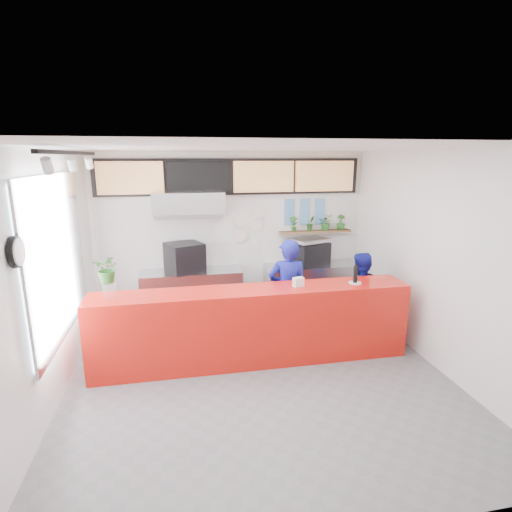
# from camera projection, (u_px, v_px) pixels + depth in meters

# --- Properties ---
(floor) EXTENTS (5.00, 5.00, 0.00)m
(floor) POSITION_uv_depth(u_px,v_px,m) (259.00, 375.00, 5.46)
(floor) COLOR slate
(floor) RESTS_ON ground
(ceiling) EXTENTS (5.00, 5.00, 0.00)m
(ceiling) POSITION_uv_depth(u_px,v_px,m) (259.00, 148.00, 4.74)
(ceiling) COLOR silver
(wall_back) EXTENTS (5.00, 0.00, 5.00)m
(wall_back) POSITION_uv_depth(u_px,v_px,m) (232.00, 234.00, 7.48)
(wall_back) COLOR white
(wall_back) RESTS_ON ground
(wall_left) EXTENTS (0.00, 5.00, 5.00)m
(wall_left) POSITION_uv_depth(u_px,v_px,m) (48.00, 281.00, 4.63)
(wall_left) COLOR white
(wall_left) RESTS_ON ground
(wall_right) EXTENTS (0.00, 5.00, 5.00)m
(wall_right) POSITION_uv_depth(u_px,v_px,m) (434.00, 260.00, 5.57)
(wall_right) COLOR white
(wall_right) RESTS_ON ground
(service_counter) EXTENTS (4.50, 0.60, 1.10)m
(service_counter) POSITION_uv_depth(u_px,v_px,m) (253.00, 326.00, 5.71)
(service_counter) COLOR red
(service_counter) RESTS_ON ground
(cream_band) EXTENTS (5.00, 0.02, 0.80)m
(cream_band) POSITION_uv_depth(u_px,v_px,m) (232.00, 174.00, 7.21)
(cream_band) COLOR beige
(cream_band) RESTS_ON wall_back
(prep_bench) EXTENTS (1.80, 0.60, 0.90)m
(prep_bench) POSITION_uv_depth(u_px,v_px,m) (192.00, 295.00, 7.30)
(prep_bench) COLOR #B2B5BA
(prep_bench) RESTS_ON ground
(panini_oven) EXTENTS (0.75, 0.75, 0.52)m
(panini_oven) POSITION_uv_depth(u_px,v_px,m) (185.00, 257.00, 7.11)
(panini_oven) COLOR black
(panini_oven) RESTS_ON prep_bench
(extraction_hood) EXTENTS (1.20, 0.70, 0.35)m
(extraction_hood) POSITION_uv_depth(u_px,v_px,m) (188.00, 202.00, 6.84)
(extraction_hood) COLOR #B2B5BA
(extraction_hood) RESTS_ON ceiling
(hood_lip) EXTENTS (1.20, 0.69, 0.31)m
(hood_lip) POSITION_uv_depth(u_px,v_px,m) (189.00, 213.00, 6.89)
(hood_lip) COLOR #B2B5BA
(hood_lip) RESTS_ON ceiling
(right_bench) EXTENTS (1.80, 0.60, 0.90)m
(right_bench) POSITION_uv_depth(u_px,v_px,m) (312.00, 287.00, 7.73)
(right_bench) COLOR #B2B5BA
(right_bench) RESTS_ON ground
(espresso_machine) EXTENTS (0.79, 0.69, 0.43)m
(espresso_machine) POSITION_uv_depth(u_px,v_px,m) (309.00, 254.00, 7.55)
(espresso_machine) COLOR black
(espresso_machine) RESTS_ON right_bench
(espresso_tray) EXTENTS (0.77, 0.65, 0.06)m
(espresso_tray) POSITION_uv_depth(u_px,v_px,m) (310.00, 240.00, 7.49)
(espresso_tray) COLOR #A7A9AE
(espresso_tray) RESTS_ON espresso_machine
(herb_shelf) EXTENTS (1.40, 0.18, 0.04)m
(herb_shelf) POSITION_uv_depth(u_px,v_px,m) (315.00, 232.00, 7.68)
(herb_shelf) COLOR brown
(herb_shelf) RESTS_ON wall_back
(menu_board_far_left) EXTENTS (1.10, 0.10, 0.55)m
(menu_board_far_left) POSITION_uv_depth(u_px,v_px,m) (130.00, 178.00, 6.79)
(menu_board_far_left) COLOR tan
(menu_board_far_left) RESTS_ON wall_back
(menu_board_mid_left) EXTENTS (1.10, 0.10, 0.55)m
(menu_board_mid_left) POSITION_uv_depth(u_px,v_px,m) (199.00, 177.00, 7.00)
(menu_board_mid_left) COLOR black
(menu_board_mid_left) RESTS_ON wall_back
(menu_board_mid_right) EXTENTS (1.10, 0.10, 0.55)m
(menu_board_mid_right) POSITION_uv_depth(u_px,v_px,m) (264.00, 177.00, 7.22)
(menu_board_mid_right) COLOR tan
(menu_board_mid_right) RESTS_ON wall_back
(menu_board_far_right) EXTENTS (1.10, 0.10, 0.55)m
(menu_board_far_right) POSITION_uv_depth(u_px,v_px,m) (324.00, 176.00, 7.44)
(menu_board_far_right) COLOR tan
(menu_board_far_right) RESTS_ON wall_back
(soffit) EXTENTS (4.80, 0.04, 0.65)m
(soffit) POSITION_uv_depth(u_px,v_px,m) (232.00, 177.00, 7.19)
(soffit) COLOR black
(soffit) RESTS_ON wall_back
(window_pane) EXTENTS (0.04, 2.20, 1.90)m
(window_pane) POSITION_uv_depth(u_px,v_px,m) (56.00, 258.00, 4.87)
(window_pane) COLOR silver
(window_pane) RESTS_ON wall_left
(window_frame) EXTENTS (0.03, 2.30, 2.00)m
(window_frame) POSITION_uv_depth(u_px,v_px,m) (58.00, 258.00, 4.88)
(window_frame) COLOR #B2B5BA
(window_frame) RESTS_ON wall_left
(wall_clock_rim) EXTENTS (0.05, 0.30, 0.30)m
(wall_clock_rim) POSITION_uv_depth(u_px,v_px,m) (15.00, 252.00, 3.65)
(wall_clock_rim) COLOR black
(wall_clock_rim) RESTS_ON wall_left
(wall_clock_face) EXTENTS (0.02, 0.26, 0.26)m
(wall_clock_face) POSITION_uv_depth(u_px,v_px,m) (19.00, 252.00, 3.66)
(wall_clock_face) COLOR white
(wall_clock_face) RESTS_ON wall_left
(track_rail) EXTENTS (0.05, 2.40, 0.04)m
(track_rail) POSITION_uv_depth(u_px,v_px,m) (71.00, 153.00, 4.36)
(track_rail) COLOR black
(track_rail) RESTS_ON ceiling
(dec_plate_a) EXTENTS (0.24, 0.03, 0.24)m
(dec_plate_a) POSITION_uv_depth(u_px,v_px,m) (240.00, 220.00, 7.42)
(dec_plate_a) COLOR silver
(dec_plate_a) RESTS_ON wall_back
(dec_plate_b) EXTENTS (0.24, 0.03, 0.24)m
(dec_plate_b) POSITION_uv_depth(u_px,v_px,m) (256.00, 225.00, 7.50)
(dec_plate_b) COLOR silver
(dec_plate_b) RESTS_ON wall_back
(dec_plate_c) EXTENTS (0.24, 0.03, 0.24)m
(dec_plate_c) POSITION_uv_depth(u_px,v_px,m) (240.00, 236.00, 7.49)
(dec_plate_c) COLOR silver
(dec_plate_c) RESTS_ON wall_back
(dec_plate_d) EXTENTS (0.24, 0.03, 0.24)m
(dec_plate_d) POSITION_uv_depth(u_px,v_px,m) (259.00, 212.00, 7.45)
(dec_plate_d) COLOR silver
(dec_plate_d) RESTS_ON wall_back
(photo_frame_a) EXTENTS (0.20, 0.02, 0.25)m
(photo_frame_a) POSITION_uv_depth(u_px,v_px,m) (290.00, 206.00, 7.55)
(photo_frame_a) COLOR #598CBF
(photo_frame_a) RESTS_ON wall_back
(photo_frame_b) EXTENTS (0.20, 0.02, 0.25)m
(photo_frame_b) POSITION_uv_depth(u_px,v_px,m) (305.00, 205.00, 7.60)
(photo_frame_b) COLOR #598CBF
(photo_frame_b) RESTS_ON wall_back
(photo_frame_c) EXTENTS (0.20, 0.02, 0.25)m
(photo_frame_c) POSITION_uv_depth(u_px,v_px,m) (320.00, 205.00, 7.66)
(photo_frame_c) COLOR #598CBF
(photo_frame_c) RESTS_ON wall_back
(photo_frame_d) EXTENTS (0.20, 0.02, 0.25)m
(photo_frame_d) POSITION_uv_depth(u_px,v_px,m) (289.00, 219.00, 7.61)
(photo_frame_d) COLOR #598CBF
(photo_frame_d) RESTS_ON wall_back
(photo_frame_e) EXTENTS (0.20, 0.02, 0.25)m
(photo_frame_e) POSITION_uv_depth(u_px,v_px,m) (304.00, 218.00, 7.66)
(photo_frame_e) COLOR #598CBF
(photo_frame_e) RESTS_ON wall_back
(photo_frame_f) EXTENTS (0.20, 0.02, 0.25)m
(photo_frame_f) POSITION_uv_depth(u_px,v_px,m) (319.00, 218.00, 7.72)
(photo_frame_f) COLOR #598CBF
(photo_frame_f) RESTS_ON wall_back
(staff_center) EXTENTS (0.67, 0.49, 1.69)m
(staff_center) POSITION_uv_depth(u_px,v_px,m) (288.00, 292.00, 6.25)
(staff_center) COLOR navy
(staff_center) RESTS_ON ground
(staff_right) EXTENTS (0.83, 0.73, 1.42)m
(staff_right) POSITION_uv_depth(u_px,v_px,m) (359.00, 295.00, 6.47)
(staff_right) COLOR navy
(staff_right) RESTS_ON ground
(herb_a) EXTENTS (0.19, 0.16, 0.30)m
(herb_a) POSITION_uv_depth(u_px,v_px,m) (294.00, 224.00, 7.56)
(herb_a) COLOR #285F21
(herb_a) RESTS_ON herb_shelf
(herb_b) EXTENTS (0.18, 0.16, 0.29)m
(herb_b) POSITION_uv_depth(u_px,v_px,m) (310.00, 223.00, 7.62)
(herb_b) COLOR #285F21
(herb_b) RESTS_ON herb_shelf
(herb_c) EXTENTS (0.35, 0.33, 0.31)m
(herb_c) POSITION_uv_depth(u_px,v_px,m) (326.00, 222.00, 7.68)
(herb_c) COLOR #285F21
(herb_c) RESTS_ON herb_shelf
(herb_d) EXTENTS (0.19, 0.18, 0.29)m
(herb_d) POSITION_uv_depth(u_px,v_px,m) (341.00, 222.00, 7.74)
(herb_d) COLOR #285F21
(herb_d) RESTS_ON herb_shelf
(glass_vase) EXTENTS (0.18, 0.18, 0.21)m
(glass_vase) POSITION_uv_depth(u_px,v_px,m) (110.00, 291.00, 5.18)
(glass_vase) COLOR silver
(glass_vase) RESTS_ON service_counter
(basil_vase) EXTENTS (0.41, 0.38, 0.37)m
(basil_vase) POSITION_uv_depth(u_px,v_px,m) (108.00, 269.00, 5.11)
(basil_vase) COLOR #285F21
(basil_vase) RESTS_ON glass_vase
(napkin_holder) EXTENTS (0.17, 0.13, 0.13)m
(napkin_holder) POSITION_uv_depth(u_px,v_px,m) (298.00, 282.00, 5.68)
(napkin_holder) COLOR silver
(napkin_holder) RESTS_ON service_counter
(white_plate) EXTENTS (0.19, 0.19, 0.01)m
(white_plate) POSITION_uv_depth(u_px,v_px,m) (355.00, 283.00, 5.83)
(white_plate) COLOR silver
(white_plate) RESTS_ON service_counter
(pepper_mill) EXTENTS (0.08, 0.08, 0.25)m
(pepper_mill) POSITION_uv_depth(u_px,v_px,m) (355.00, 274.00, 5.80)
(pepper_mill) COLOR black
(pepper_mill) RESTS_ON white_plate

